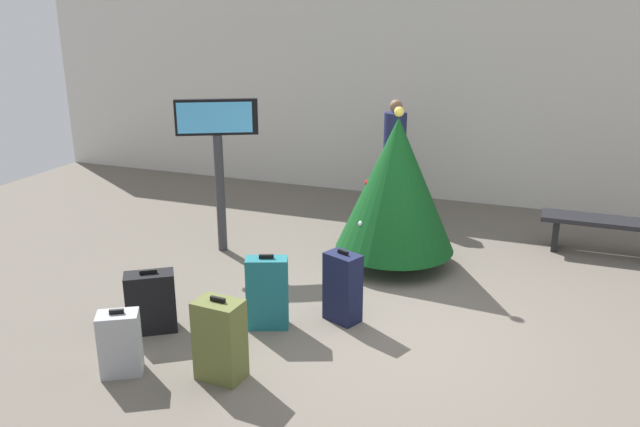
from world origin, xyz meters
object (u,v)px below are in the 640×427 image
at_px(flight_info_kiosk, 218,145).
at_px(suitcase_2, 220,340).
at_px(suitcase_1, 267,293).
at_px(suitcase_4, 343,287).
at_px(suitcase_3, 120,344).
at_px(traveller_0, 394,156).
at_px(suitcase_0, 151,302).
at_px(holiday_tree, 396,185).
at_px(waiting_bench, 607,228).

xyz_separation_m(flight_info_kiosk, suitcase_2, (1.48, -2.73, -1.06)).
relative_size(suitcase_1, suitcase_4, 1.02).
height_order(flight_info_kiosk, suitcase_3, flight_info_kiosk).
xyz_separation_m(flight_info_kiosk, suitcase_1, (1.47, -1.74, -1.06)).
relative_size(traveller_0, suitcase_0, 2.72).
height_order(flight_info_kiosk, traveller_0, flight_info_kiosk).
bearing_deg(suitcase_1, flight_info_kiosk, 130.27).
distance_m(suitcase_3, suitcase_4, 2.23).
height_order(holiday_tree, suitcase_4, holiday_tree).
distance_m(flight_info_kiosk, suitcase_4, 2.73).
distance_m(waiting_bench, suitcase_3, 6.19).
bearing_deg(suitcase_0, holiday_tree, 53.80).
bearing_deg(flight_info_kiosk, traveller_0, 51.72).
xyz_separation_m(flight_info_kiosk, suitcase_4, (2.13, -1.33, -1.06)).
xyz_separation_m(holiday_tree, waiting_bench, (2.50, 1.33, -0.68)).
height_order(suitcase_1, suitcase_4, suitcase_1).
distance_m(traveller_0, suitcase_4, 3.62).
xyz_separation_m(holiday_tree, flight_info_kiosk, (-2.26, -0.30, 0.38)).
bearing_deg(waiting_bench, suitcase_3, -131.98).
bearing_deg(holiday_tree, suitcase_1, -111.13).
height_order(flight_info_kiosk, suitcase_0, flight_info_kiosk).
bearing_deg(suitcase_2, suitcase_4, 64.91).
height_order(traveller_0, suitcase_0, traveller_0).
bearing_deg(traveller_0, waiting_bench, -11.12).
xyz_separation_m(traveller_0, suitcase_4, (0.38, -3.56, -0.58)).
distance_m(flight_info_kiosk, suitcase_0, 2.52).
height_order(suitcase_2, suitcase_4, suitcase_4).
height_order(holiday_tree, flight_info_kiosk, flight_info_kiosk).
relative_size(holiday_tree, flight_info_kiosk, 0.99).
bearing_deg(suitcase_3, suitcase_2, 16.06).
relative_size(holiday_tree, traveller_0, 1.11).
bearing_deg(suitcase_2, traveller_0, 86.85).
bearing_deg(suitcase_3, suitcase_4, 47.31).
distance_m(traveller_0, suitcase_0, 4.67).
bearing_deg(suitcase_2, suitcase_1, 90.54).
height_order(suitcase_3, suitcase_4, suitcase_4).
bearing_deg(suitcase_2, waiting_bench, 53.01).
relative_size(waiting_bench, suitcase_0, 2.49).
xyz_separation_m(holiday_tree, suitcase_3, (-1.64, -3.28, -0.75)).
relative_size(flight_info_kiosk, traveller_0, 1.12).
bearing_deg(suitcase_1, holiday_tree, 68.87).
bearing_deg(flight_info_kiosk, suitcase_1, -49.73).
bearing_deg(traveller_0, suitcase_3, -102.30).
xyz_separation_m(flight_info_kiosk, traveller_0, (1.75, 2.22, -0.48)).
relative_size(holiday_tree, suitcase_4, 2.57).
distance_m(waiting_bench, suitcase_0, 5.80).
height_order(waiting_bench, suitcase_4, suitcase_4).
distance_m(flight_info_kiosk, suitcase_2, 3.28).
bearing_deg(suitcase_3, suitcase_0, 104.90).
xyz_separation_m(suitcase_0, suitcase_3, (0.20, -0.76, -0.02)).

